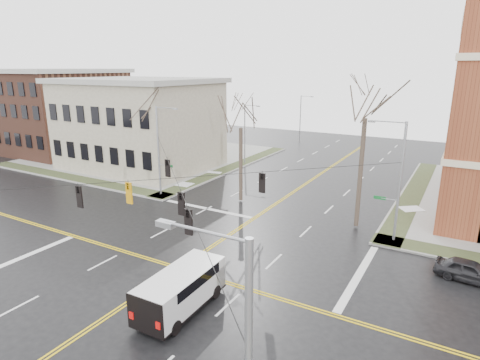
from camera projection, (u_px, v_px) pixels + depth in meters
The scene contains 16 objects.
ground at pixel (179, 268), 26.48m from camera, with size 120.00×120.00×0.00m, color black.
sidewalks at pixel (179, 267), 26.45m from camera, with size 80.00×80.00×0.17m.
road_markings at pixel (179, 268), 26.47m from camera, with size 100.00×100.00×0.01m.
civic_building_a at pixel (140, 125), 52.24m from camera, with size 18.00×14.00×11.00m, color gray.
civic_building_b at pixel (55, 112), 63.40m from camera, with size 18.00×16.00×12.00m, color brown.
signal_pole_ne at pixel (398, 179), 29.27m from camera, with size 2.75×0.22×9.00m.
signal_pole_nw at pixel (160, 149), 40.17m from camera, with size 2.75×0.22×9.00m.
span_wires at pixel (175, 178), 24.80m from camera, with size 23.02×23.02×0.03m.
traffic_signals at pixel (169, 192), 24.44m from camera, with size 8.21×8.26×1.30m.
streetlight_north_a at pixel (246, 132), 53.73m from camera, with size 2.30×0.20×8.00m.
streetlight_north_b at pixel (301, 117), 70.41m from camera, with size 2.30×0.20×8.00m.
cargo_van at pixel (184, 286), 21.84m from camera, with size 2.37×5.85×2.20m.
parked_car_a at pixel (470, 271), 24.75m from camera, with size 1.60×3.97×1.35m, color black.
tree_nw_far at pixel (148, 112), 42.47m from camera, with size 4.00×4.00×11.36m.
tree_nw_near at pixel (241, 123), 37.64m from camera, with size 4.00×4.00×10.72m.
tree_ne at pixel (366, 110), 30.69m from camera, with size 4.00×4.00×13.31m.
Camera 1 is at (15.42, -18.70, 12.79)m, focal length 30.00 mm.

